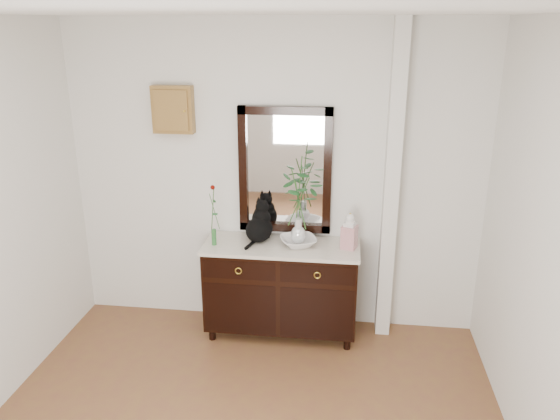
# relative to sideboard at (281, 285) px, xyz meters

# --- Properties ---
(wall_back) EXTENTS (3.60, 0.04, 2.70)m
(wall_back) POSITION_rel_sideboard_xyz_m (-0.10, 0.25, 0.88)
(wall_back) COLOR silver
(wall_back) RESTS_ON ground
(pilaster) EXTENTS (0.12, 0.20, 2.70)m
(pilaster) POSITION_rel_sideboard_xyz_m (0.90, 0.17, 0.88)
(pilaster) COLOR silver
(pilaster) RESTS_ON ground
(sideboard) EXTENTS (1.33, 0.52, 0.82)m
(sideboard) POSITION_rel_sideboard_xyz_m (0.00, 0.00, 0.00)
(sideboard) COLOR black
(sideboard) RESTS_ON ground
(wall_mirror) EXTENTS (0.80, 0.06, 1.10)m
(wall_mirror) POSITION_rel_sideboard_xyz_m (-0.00, 0.24, 0.97)
(wall_mirror) COLOR black
(wall_mirror) RESTS_ON wall_back
(key_cabinet) EXTENTS (0.35, 0.10, 0.40)m
(key_cabinet) POSITION_rel_sideboard_xyz_m (-0.95, 0.21, 1.48)
(key_cabinet) COLOR brown
(key_cabinet) RESTS_ON wall_back
(cat) EXTENTS (0.32, 0.36, 0.36)m
(cat) POSITION_rel_sideboard_xyz_m (-0.20, 0.07, 0.55)
(cat) COLOR black
(cat) RESTS_ON sideboard
(lotus_bowl) EXTENTS (0.39, 0.39, 0.07)m
(lotus_bowl) POSITION_rel_sideboard_xyz_m (0.14, 0.00, 0.41)
(lotus_bowl) COLOR silver
(lotus_bowl) RESTS_ON sideboard
(vase_branches) EXTENTS (0.45, 0.45, 0.78)m
(vase_branches) POSITION_rel_sideboard_xyz_m (0.14, 0.00, 0.79)
(vase_branches) COLOR silver
(vase_branches) RESTS_ON lotus_bowl
(bud_vase_rose) EXTENTS (0.08, 0.08, 0.54)m
(bud_vase_rose) POSITION_rel_sideboard_xyz_m (-0.57, -0.07, 0.65)
(bud_vase_rose) COLOR #2D6F32
(bud_vase_rose) RESTS_ON sideboard
(ginger_jar) EXTENTS (0.15, 0.15, 0.32)m
(ginger_jar) POSITION_rel_sideboard_xyz_m (0.57, 0.01, 0.53)
(ginger_jar) COLOR white
(ginger_jar) RESTS_ON sideboard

